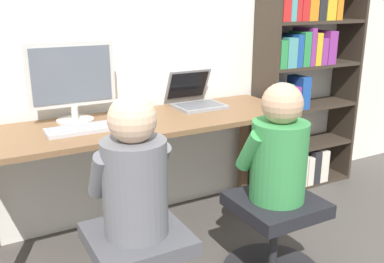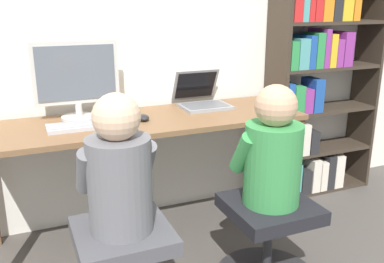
% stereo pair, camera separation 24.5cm
% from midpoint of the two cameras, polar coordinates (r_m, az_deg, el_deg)
% --- Properties ---
extents(ground_plane, '(14.00, 14.00, 0.00)m').
position_cam_midpoint_polar(ground_plane, '(2.59, -5.99, -16.84)').
color(ground_plane, '#4C4742').
extents(wall_back, '(10.00, 0.05, 2.60)m').
position_cam_midpoint_polar(wall_back, '(2.78, -12.29, 13.79)').
color(wall_back, white).
rests_on(wall_back, ground_plane).
extents(desk, '(1.89, 0.59, 0.77)m').
position_cam_midpoint_polar(desk, '(2.54, -9.07, -0.37)').
color(desk, brown).
rests_on(desk, ground_plane).
extents(desktop_monitor, '(0.49, 0.21, 0.45)m').
position_cam_midpoint_polar(desktop_monitor, '(2.53, -18.40, 6.28)').
color(desktop_monitor, beige).
rests_on(desktop_monitor, desk).
extents(laptop, '(0.31, 0.34, 0.23)m').
position_cam_midpoint_polar(laptop, '(2.81, -2.02, 4.34)').
color(laptop, gray).
rests_on(laptop, desk).
extents(keyboard, '(0.46, 0.15, 0.03)m').
position_cam_midpoint_polar(keyboard, '(2.39, -16.37, 0.43)').
color(keyboard, '#B2B2B7').
rests_on(keyboard, desk).
extents(computer_mouse_by_keyboard, '(0.07, 0.09, 0.04)m').
position_cam_midpoint_polar(computer_mouse_by_keyboard, '(2.48, -9.52, 1.62)').
color(computer_mouse_by_keyboard, black).
rests_on(computer_mouse_by_keyboard, desk).
extents(office_chair_right, '(0.54, 0.54, 0.47)m').
position_cam_midpoint_polar(office_chair_right, '(2.35, 7.86, -13.77)').
color(office_chair_right, '#262628').
rests_on(office_chair_right, ground_plane).
extents(person_at_monitor, '(0.34, 0.30, 0.62)m').
position_cam_midpoint_polar(person_at_monitor, '(1.85, -11.52, -5.65)').
color(person_at_monitor, slate).
rests_on(person_at_monitor, office_chair_left).
extents(person_at_laptop, '(0.35, 0.29, 0.60)m').
position_cam_midpoint_polar(person_at_laptop, '(2.15, 8.32, -2.45)').
color(person_at_laptop, '#388C47').
rests_on(person_at_laptop, office_chair_right).
extents(bookshelf, '(0.86, 0.28, 1.62)m').
position_cam_midpoint_polar(bookshelf, '(3.32, 12.25, 5.60)').
color(bookshelf, '#382D23').
rests_on(bookshelf, ground_plane).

